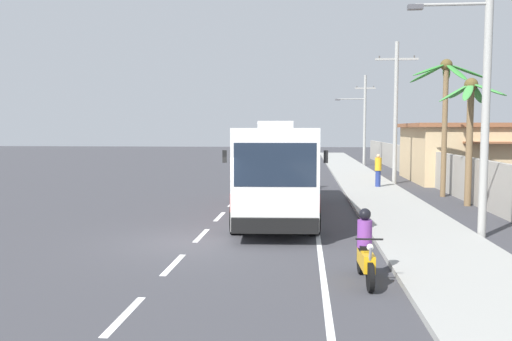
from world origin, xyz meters
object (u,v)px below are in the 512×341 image
object	(u,v)px
motorcycle_beside_bus	(365,252)
palm_nearest	(471,113)
utility_pole_nearest	(484,75)
palm_second	(445,94)
motorcycle_trailing	(310,177)
utility_pole_far	(363,117)
utility_pole_mid	(396,109)
pedestrian_near_kerb	(378,170)
coach_bus_foreground	(275,166)

from	to	relation	value
motorcycle_beside_bus	palm_nearest	bearing A→B (deg)	64.00
utility_pole_nearest	palm_second	world-z (taller)	utility_pole_nearest
palm_nearest	motorcycle_trailing	bearing A→B (deg)	138.95
utility_pole_far	palm_second	world-z (taller)	utility_pole_far
utility_pole_mid	pedestrian_near_kerb	bearing A→B (deg)	-114.52
utility_pole_far	palm_second	xyz separation A→B (m)	(1.44, -21.71, 0.64)
palm_second	palm_nearest	bearing A→B (deg)	-84.56
motorcycle_trailing	pedestrian_near_kerb	xyz separation A→B (m)	(3.70, 0.16, 0.42)
utility_pole_mid	utility_pole_far	bearing A→B (deg)	90.52
motorcycle_trailing	utility_pole_mid	distance (m)	7.13
motorcycle_beside_bus	utility_pole_far	size ratio (longest dim) A/B	0.24
motorcycle_trailing	pedestrian_near_kerb	world-z (taller)	pedestrian_near_kerb
pedestrian_near_kerb	motorcycle_trailing	bearing A→B (deg)	66.94
motorcycle_trailing	palm_nearest	world-z (taller)	palm_nearest
motorcycle_trailing	palm_second	size ratio (longest dim) A/B	0.30
palm_nearest	palm_second	size ratio (longest dim) A/B	0.82
utility_pole_mid	palm_nearest	distance (m)	9.19
pedestrian_near_kerb	utility_pole_nearest	world-z (taller)	utility_pole_nearest
utility_pole_far	motorcycle_beside_bus	bearing A→B (deg)	-96.21
pedestrian_near_kerb	coach_bus_foreground	bearing A→B (deg)	124.53
utility_pole_nearest	utility_pole_far	xyz separation A→B (m)	(-0.02, 31.47, -0.58)
pedestrian_near_kerb	utility_pole_nearest	bearing A→B (deg)	160.12
utility_pole_far	motorcycle_trailing	bearing A→B (deg)	-104.64
motorcycle_trailing	pedestrian_near_kerb	size ratio (longest dim) A/B	1.10
motorcycle_beside_bus	palm_nearest	distance (m)	13.41
pedestrian_near_kerb	utility_pole_far	xyz separation A→B (m)	(1.25, 18.78, 3.24)
utility_pole_mid	palm_second	world-z (taller)	utility_pole_mid
utility_pole_mid	palm_second	distance (m)	6.14
motorcycle_beside_bus	palm_nearest	world-z (taller)	palm_nearest
motorcycle_trailing	palm_second	distance (m)	8.18
utility_pole_far	palm_nearest	bearing A→B (deg)	-86.00
utility_pole_far	pedestrian_near_kerb	bearing A→B (deg)	-93.80
utility_pole_mid	utility_pole_far	world-z (taller)	utility_pole_mid
coach_bus_foreground	motorcycle_beside_bus	bearing A→B (deg)	-74.40
utility_pole_far	utility_pole_mid	bearing A→B (deg)	-89.48
motorcycle_beside_bus	utility_pole_mid	bearing A→B (deg)	78.79
coach_bus_foreground	utility_pole_far	distance (m)	28.57
utility_pole_nearest	palm_second	distance (m)	9.86
utility_pole_mid	utility_pole_far	xyz separation A→B (m)	(-0.14, 15.73, -0.15)
coach_bus_foreground	utility_pole_nearest	xyz separation A→B (m)	(6.42, -3.73, 3.02)
motorcycle_beside_bus	utility_pole_mid	xyz separation A→B (m)	(4.11, 20.71, 3.82)
motorcycle_trailing	utility_pole_nearest	bearing A→B (deg)	-68.34
coach_bus_foreground	utility_pole_mid	size ratio (longest dim) A/B	1.31
utility_pole_mid	palm_second	size ratio (longest dim) A/B	1.27
motorcycle_trailing	utility_pole_nearest	xyz separation A→B (m)	(4.97, -12.52, 4.25)
coach_bus_foreground	palm_nearest	distance (m)	8.90
pedestrian_near_kerb	palm_second	world-z (taller)	palm_second
utility_pole_mid	palm_second	bearing A→B (deg)	-77.75
motorcycle_beside_bus	utility_pole_nearest	distance (m)	7.66
pedestrian_near_kerb	palm_nearest	bearing A→B (deg)	-179.13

